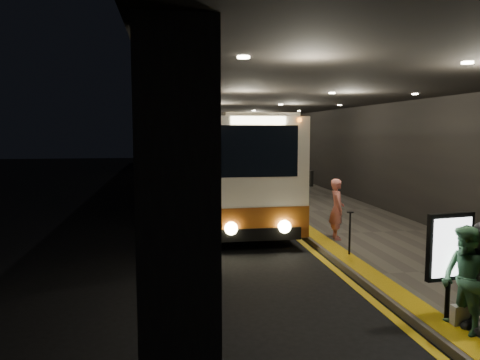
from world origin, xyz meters
TOP-DOWN VIEW (x-y plane):
  - ground at (0.00, 0.00)m, footprint 90.00×90.00m
  - lane_line_white at (-1.80, 5.00)m, footprint 0.12×50.00m
  - kerb_stripe_yellow at (2.35, 5.00)m, footprint 0.18×50.00m
  - sidewalk at (4.75, 5.00)m, footprint 4.50×50.00m
  - tactile_strip at (2.85, 5.00)m, footprint 0.50×50.00m
  - terminal_wall at (7.00, 5.00)m, footprint 0.10×50.00m
  - support_columns at (-1.50, 4.00)m, footprint 0.80×24.80m
  - canopy at (2.50, 5.00)m, footprint 9.00×50.00m
  - coach_main at (0.79, 5.32)m, footprint 2.90×12.01m
  - coach_second at (0.76, 17.35)m, footprint 3.38×12.50m
  - coach_third at (0.87, 30.98)m, footprint 3.14×12.65m
  - passenger_boarding at (3.30, 0.22)m, footprint 0.51×0.70m
  - passenger_waiting_green at (3.02, -6.21)m, footprint 0.57×0.86m
  - passenger_waiting_grey at (3.27, -6.19)m, footprint 0.79×1.14m
  - bag_polka at (3.67, -5.63)m, footprint 0.27×0.14m
  - bag_plain at (3.12, -5.96)m, footprint 0.27×0.16m
  - info_sign at (3.00, -5.79)m, footprint 0.88×0.24m
  - stanchion_post at (3.00, -1.54)m, footprint 0.05×0.05m

SIDE VIEW (x-z plane):
  - ground at x=0.00m, z-range 0.00..0.00m
  - lane_line_white at x=-1.80m, z-range 0.00..0.01m
  - kerb_stripe_yellow at x=2.35m, z-range 0.00..0.01m
  - sidewalk at x=4.75m, z-range 0.00..0.15m
  - tactile_strip at x=2.85m, z-range 0.15..0.16m
  - bag_polka at x=3.67m, z-range 0.15..0.47m
  - bag_plain at x=3.12m, z-range 0.15..0.48m
  - stanchion_post at x=3.00m, z-range 0.15..1.27m
  - passenger_waiting_green at x=3.02m, z-range 0.15..1.85m
  - passenger_waiting_grey at x=3.27m, z-range 0.15..1.92m
  - passenger_boarding at x=3.30m, z-range 0.15..1.94m
  - info_sign at x=3.00m, z-range 0.47..2.31m
  - coach_main at x=0.79m, z-range -0.07..3.64m
  - coach_second at x=0.76m, z-range -0.08..3.81m
  - coach_third at x=0.87m, z-range -0.08..3.87m
  - support_columns at x=-1.50m, z-range 0.00..4.40m
  - terminal_wall at x=7.00m, z-range 0.00..6.00m
  - canopy at x=2.50m, z-range 4.40..4.80m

